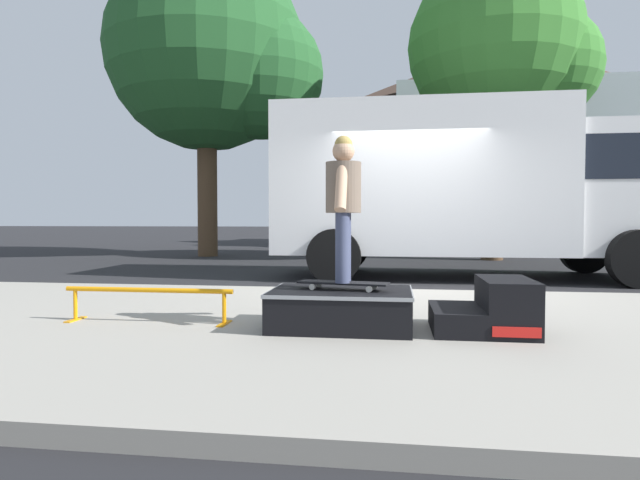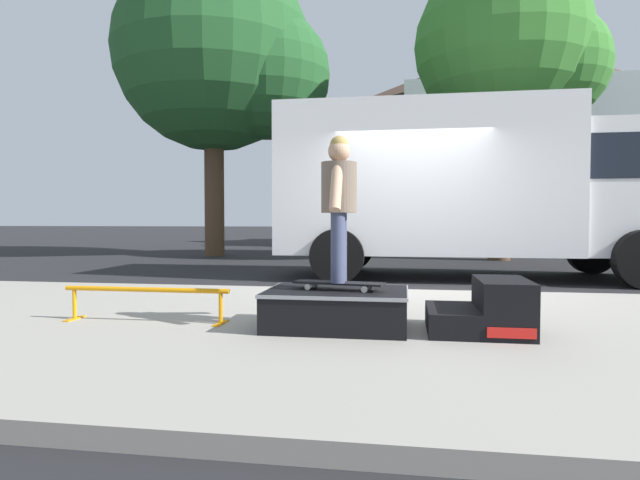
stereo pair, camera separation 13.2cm
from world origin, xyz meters
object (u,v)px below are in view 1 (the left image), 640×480
skate_box (341,307)px  kicker_ramp (491,310)px  street_tree_neighbour (217,57)px  skateboard (343,283)px  box_truck (472,184)px  street_tree_main (505,52)px  skater_kid (343,196)px  grind_rail (148,296)px

skate_box → kicker_ramp: (1.25, -0.00, 0.01)m
skate_box → street_tree_neighbour: street_tree_neighbour is taller
skateboard → box_truck: bearing=71.2°
kicker_ramp → street_tree_neighbour: street_tree_neighbour is taller
skate_box → street_tree_neighbour: (-4.53, 10.18, 5.35)m
box_truck → street_tree_main: (1.41, 4.45, 3.66)m
box_truck → skateboard: bearing=-108.8°
skater_kid → street_tree_main: street_tree_main is taller
skate_box → box_truck: (1.84, 5.36, 1.40)m
box_truck → street_tree_neighbour: 8.91m
box_truck → street_tree_neighbour: street_tree_neighbour is taller
kicker_ramp → skater_kid: 1.55m
box_truck → street_tree_neighbour: bearing=142.9°
skate_box → street_tree_main: street_tree_main is taller
skate_box → skateboard: 0.21m
skate_box → box_truck: size_ratio=0.18×
street_tree_neighbour → skateboard: bearing=-65.9°
box_truck → street_tree_neighbour: (-6.37, 4.82, 3.95)m
kicker_ramp → box_truck: (0.59, 5.36, 1.40)m
street_tree_main → skateboard: bearing=-108.2°
grind_rail → box_truck: size_ratio=0.23×
skateboard → box_truck: 5.79m
box_truck → skate_box: bearing=-108.9°
skate_box → street_tree_neighbour: 12.36m
street_tree_main → street_tree_neighbour: bearing=177.3°
box_truck → skater_kid: bearing=-108.8°
skateboard → street_tree_neighbour: size_ratio=0.09×
grind_rail → box_truck: box_truck is taller
street_tree_main → street_tree_neighbour: (-7.77, 0.37, 0.29)m
skater_kid → box_truck: 5.68m
grind_rail → street_tree_neighbour: (-2.77, 10.17, 5.29)m
skateboard → street_tree_neighbour: street_tree_neighbour is taller
grind_rail → skateboard: bearing=-0.2°
street_tree_neighbour → skate_box: bearing=-66.0°
kicker_ramp → skate_box: bearing=180.0°
skateboard → street_tree_neighbour: bearing=114.1°
skater_kid → street_tree_neighbour: (-4.55, 10.18, 4.40)m
kicker_ramp → grind_rail: kicker_ramp is taller
skater_kid → street_tree_main: size_ratio=0.16×
skateboard → skate_box: bearing=159.8°
skate_box → grind_rail: (-1.76, 0.00, 0.06)m
skate_box → kicker_ramp: size_ratio=1.48×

